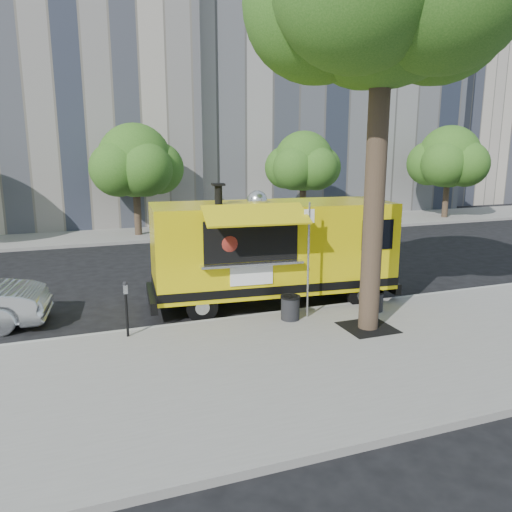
{
  "coord_description": "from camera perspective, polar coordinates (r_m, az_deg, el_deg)",
  "views": [
    {
      "loc": [
        -3.96,
        -12.74,
        4.5
      ],
      "look_at": [
        0.7,
        0.0,
        1.52
      ],
      "focal_mm": 35.0,
      "sensor_mm": 36.0,
      "label": 1
    }
  ],
  "objects": [
    {
      "name": "ground",
      "position": [
        14.08,
        -2.68,
        -6.27
      ],
      "size": [
        120.0,
        120.0,
        0.0
      ],
      "primitive_type": "plane",
      "color": "black",
      "rests_on": "ground"
    },
    {
      "name": "sidewalk",
      "position": [
        10.57,
        4.0,
        -12.41
      ],
      "size": [
        60.0,
        6.0,
        0.15
      ],
      "primitive_type": "cube",
      "color": "gray",
      "rests_on": "ground"
    },
    {
      "name": "curb",
      "position": [
        13.22,
        -1.46,
        -7.18
      ],
      "size": [
        60.0,
        0.14,
        0.16
      ],
      "primitive_type": "cube",
      "color": "#999993",
      "rests_on": "ground"
    },
    {
      "name": "far_sidewalk",
      "position": [
        26.9,
        -11.35,
        2.67
      ],
      "size": [
        60.0,
        5.0,
        0.15
      ],
      "primitive_type": "cube",
      "color": "gray",
      "rests_on": "ground"
    },
    {
      "name": "building_mid",
      "position": [
        39.53,
        4.21,
        20.35
      ],
      "size": [
        20.0,
        14.0,
        20.0
      ],
      "primitive_type": "cube",
      "color": "gray",
      "rests_on": "ground"
    },
    {
      "name": "building_right",
      "position": [
        50.15,
        23.5,
        15.4
      ],
      "size": [
        16.0,
        12.0,
        16.0
      ],
      "primitive_type": "cube",
      "color": "beige",
      "rests_on": "ground"
    },
    {
      "name": "tree_well",
      "position": [
        12.68,
        12.65,
        -7.98
      ],
      "size": [
        1.2,
        1.2,
        0.02
      ],
      "primitive_type": "cube",
      "color": "black",
      "rests_on": "sidewalk"
    },
    {
      "name": "far_tree_b",
      "position": [
        25.62,
        -13.67,
        10.54
      ],
      "size": [
        3.6,
        3.6,
        5.5
      ],
      "color": "#33261C",
      "rests_on": "far_sidewalk"
    },
    {
      "name": "far_tree_c",
      "position": [
        27.85,
        5.46,
        10.71
      ],
      "size": [
        3.24,
        3.24,
        5.21
      ],
      "color": "#33261C",
      "rests_on": "far_sidewalk"
    },
    {
      "name": "far_tree_d",
      "position": [
        33.54,
        21.2,
        10.52
      ],
      "size": [
        3.78,
        3.78,
        5.64
      ],
      "color": "#33261C",
      "rests_on": "far_sidewalk"
    },
    {
      "name": "sign_post",
      "position": [
        12.75,
        6.01,
        0.31
      ],
      "size": [
        0.28,
        0.06,
        3.0
      ],
      "color": "silver",
      "rests_on": "sidewalk"
    },
    {
      "name": "parking_meter",
      "position": [
        11.96,
        -14.63,
        -5.15
      ],
      "size": [
        0.11,
        0.11,
        1.33
      ],
      "color": "black",
      "rests_on": "sidewalk"
    },
    {
      "name": "food_truck",
      "position": [
        14.21,
        1.87,
        0.8
      ],
      "size": [
        7.26,
        3.59,
        3.51
      ],
      "rotation": [
        0.0,
        0.0,
        -0.09
      ],
      "color": "yellow",
      "rests_on": "ground"
    },
    {
      "name": "trash_bin_left",
      "position": [
        13.9,
        13.48,
        -4.95
      ],
      "size": [
        0.45,
        0.45,
        0.54
      ],
      "color": "black",
      "rests_on": "sidewalk"
    },
    {
      "name": "trash_bin_right",
      "position": [
        12.88,
        3.94,
        -5.83
      ],
      "size": [
        0.52,
        0.52,
        0.62
      ],
      "color": "black",
      "rests_on": "sidewalk"
    }
  ]
}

